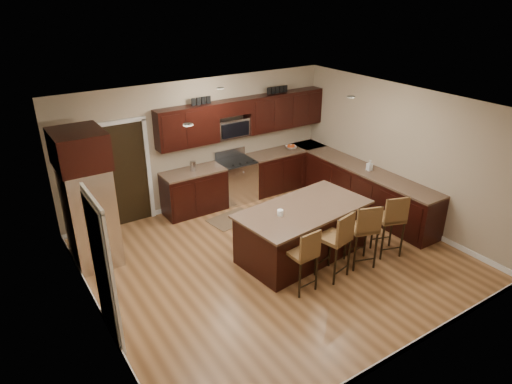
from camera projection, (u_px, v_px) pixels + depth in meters
floor at (275, 259)px, 8.01m from camera, size 6.00×6.00×0.00m
ceiling at (278, 108)px, 6.88m from camera, size 6.00×6.00×0.00m
wall_back at (200, 144)px, 9.54m from camera, size 6.00×0.00×6.00m
wall_left at (90, 241)px, 5.96m from camera, size 0.00×5.50×5.50m
wall_right at (401, 155)px, 8.94m from camera, size 0.00×5.50×5.50m
base_cabinets at (309, 184)px, 9.87m from camera, size 4.02×3.96×0.92m
upper_cabinets at (247, 116)px, 9.73m from camera, size 4.00×0.33×0.80m
range at (236, 180)px, 10.02m from camera, size 0.76×0.64×1.11m
microwave at (232, 128)px, 9.65m from camera, size 0.76×0.31×0.40m
doorway at (125, 175)px, 8.84m from camera, size 0.85×0.03×2.06m
pantry_door at (102, 273)px, 5.88m from camera, size 0.03×0.80×2.04m
letter_decor at (241, 95)px, 9.47m from camera, size 2.20×0.03×0.15m
island at (303, 233)px, 8.00m from camera, size 2.45×1.47×0.92m
stool_left at (305, 254)px, 6.93m from camera, size 0.43×0.43×1.08m
stool_mid at (338, 238)px, 7.23m from camera, size 0.52×0.52×1.18m
stool_right at (364, 228)px, 7.53m from camera, size 0.55×0.55×1.17m
refrigerator at (87, 198)px, 7.49m from camera, size 0.79×0.94×2.35m
floor_mat at (232, 219)px, 9.36m from camera, size 1.01×0.75×0.01m
fruit_bowl at (291, 147)px, 10.56m from camera, size 0.32×0.32×0.06m
soap_bottle at (370, 165)px, 9.31m from camera, size 0.10×0.11×0.22m
canister_tall at (193, 166)px, 9.28m from camera, size 0.12×0.12×0.20m
canister_short at (193, 167)px, 9.28m from camera, size 0.11×0.11×0.17m
island_jar at (280, 213)px, 7.52m from camera, size 0.10×0.10×0.10m
stool_extra at (391, 218)px, 7.86m from camera, size 0.55×0.55×1.17m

